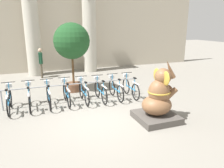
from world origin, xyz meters
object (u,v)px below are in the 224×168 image
bicycle_0 (9,100)px  person_pedestrian (41,60)px  bicycle_5 (100,91)px  potted_tree (72,43)px  bicycle_7 (130,87)px  bicycle_2 (49,96)px  bicycle_1 (29,98)px  elephant_statue (158,100)px  bicycle_4 (84,92)px  bicycle_3 (66,94)px  bicycle_6 (116,89)px

bicycle_0 → person_pedestrian: 5.14m
bicycle_5 → potted_tree: 2.58m
bicycle_7 → person_pedestrian: size_ratio=0.97×
bicycle_2 → bicycle_1: bearing=179.9°
elephant_statue → bicycle_4: bearing=126.2°
bicycle_1 → bicycle_4: size_ratio=1.00×
bicycle_0 → potted_tree: 3.59m
bicycle_3 → bicycle_5: (1.35, -0.08, 0.00)m
bicycle_2 → person_pedestrian: (0.02, 4.89, 0.61)m
bicycle_2 → bicycle_4: size_ratio=1.00×
bicycle_7 → bicycle_1: bearing=179.7°
bicycle_5 → bicycle_7: 1.35m
bicycle_4 → person_pedestrian: 5.10m
bicycle_3 → potted_tree: bearing=70.2°
bicycle_3 → bicycle_6: (2.02, -0.06, 0.00)m
bicycle_5 → bicycle_0: bearing=179.7°
bicycle_5 → bicycle_7: same height
bicycle_0 → bicycle_2: size_ratio=1.00×
bicycle_0 → elephant_statue: size_ratio=0.83×
bicycle_2 → potted_tree: (1.27, 1.67, 1.78)m
bicycle_0 → bicycle_1: size_ratio=1.00×
potted_tree → elephant_statue: bearing=-65.3°
bicycle_1 → elephant_statue: bearing=-33.0°
bicycle_4 → potted_tree: bearing=92.9°
bicycle_2 → bicycle_6: bearing=-0.5°
bicycle_7 → bicycle_6: bearing=-179.6°
bicycle_2 → bicycle_5: 2.02m
bicycle_4 → bicycle_6: bearing=-1.3°
bicycle_2 → elephant_statue: (3.18, -2.50, 0.26)m
bicycle_1 → bicycle_3: (1.35, 0.03, 0.00)m
bicycle_6 → bicycle_1: bearing=179.5°
bicycle_4 → potted_tree: (-0.08, 1.67, 1.78)m
bicycle_6 → bicycle_7: same height
bicycle_0 → bicycle_1: 0.67m
bicycle_0 → person_pedestrian: (1.36, 4.92, 0.61)m
bicycle_7 → bicycle_2: bearing=179.7°
bicycle_4 → bicycle_5: bearing=-4.3°
bicycle_1 → bicycle_7: size_ratio=1.00×
bicycle_1 → potted_tree: 3.12m
bicycle_4 → bicycle_2: bearing=-179.7°
elephant_statue → person_pedestrian: 8.05m
bicycle_4 → bicycle_5: same height
bicycle_0 → bicycle_5: (3.37, -0.02, 0.00)m
bicycle_6 → person_pedestrian: bearing=118.6°
bicycle_3 → potted_tree: size_ratio=0.54×
bicycle_4 → potted_tree: 2.44m
potted_tree → bicycle_4: bearing=-87.1°
elephant_statue → bicycle_6: bearing=101.1°
bicycle_0 → bicycle_7: (4.72, 0.00, 0.00)m
bicycle_7 → elephant_statue: elephant_statue is taller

